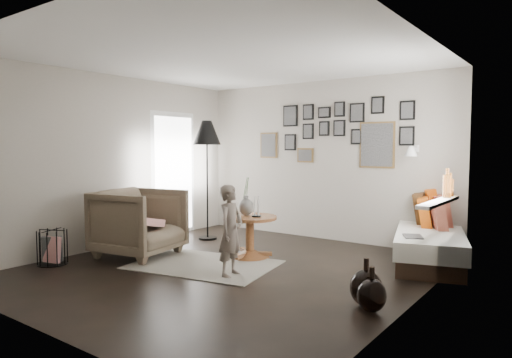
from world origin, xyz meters
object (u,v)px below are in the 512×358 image
Objects in this scene: pedestal_table at (250,239)px; armchair at (139,222)px; daybed at (432,240)px; child at (231,231)px; demijohn_large at (366,287)px; magazine_basket at (52,247)px; floor_lamp at (207,137)px; vase at (246,204)px; demijohn_small at (372,295)px.

armchair is at bearing -148.31° from pedestal_table.
child reaches higher than daybed.
demijohn_large is 0.43× the size of child.
armchair is 1.14m from magazine_basket.
floor_lamp is at bearing 77.84° from magazine_basket.
armchair is 1.87m from floor_lamp.
floor_lamp is at bearing 154.77° from vase.
pedestal_table is 2.04m from floor_lamp.
pedestal_table is 1.59× the size of demijohn_large.
armchair is at bearing -89.21° from floor_lamp.
magazine_basket is (-0.52, -2.40, -1.46)m from floor_lamp.
pedestal_table is 0.71× the size of armchair.
demijohn_small is at bearing -102.95° from child.
floor_lamp is 2.86m from magazine_basket.
vase is at bearing 165.96° from pedestal_table.
pedestal_table is at bearing 155.43° from demijohn_small.
child reaches higher than demijohn_small.
child is (-1.69, 0.02, 0.36)m from demijohn_large.
vase is at bearing -25.23° from floor_lamp.
pedestal_table is at bearing 14.30° from child.
daybed is at bearing 31.25° from pedestal_table.
daybed reaches higher than magazine_basket.
armchair reaches higher than pedestal_table.
vase reaches higher than demijohn_small.
armchair is (-1.24, -0.83, -0.27)m from vase.
vase is 2.36m from demijohn_large.
daybed is at bearing -47.81° from child.
daybed reaches higher than demijohn_large.
magazine_basket is 1.02× the size of demijohn_large.
pedestal_table is 1.56m from armchair.
floor_lamp reaches higher than magazine_basket.
vase is 1.25× the size of demijohn_small.
demijohn_large reaches higher than magazine_basket.
vase is 1.12× the size of magazine_basket.
magazine_basket is at bearing -136.00° from pedestal_table.
daybed is 4.84× the size of demijohn_small.
armchair reaches higher than daybed.
daybed is 1.89× the size of child.
pedestal_table is at bearing 157.12° from demijohn_large.
child is at bearing -101.13° from armchair.
vase is 1.68m from floor_lamp.
daybed reaches higher than demijohn_small.
floor_lamp is at bearing 41.00° from child.
vase is at bearing 155.78° from demijohn_small.
magazine_basket is (-0.54, -0.98, -0.25)m from armchair.
demijohn_small is (2.14, -0.98, -0.11)m from pedestal_table.
floor_lamp is (-1.34, 0.61, 1.41)m from pedestal_table.
magazine_basket is 4.00m from demijohn_large.
magazine_basket is 1.12× the size of demijohn_small.
child is (1.67, -0.02, 0.07)m from armchair.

